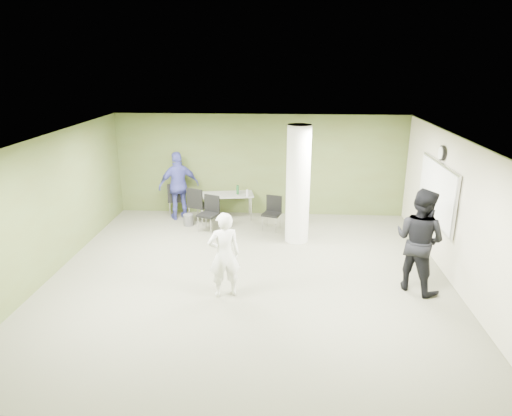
# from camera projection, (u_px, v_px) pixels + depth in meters

# --- Properties ---
(floor) EXTENTS (8.00, 8.00, 0.00)m
(floor) POSITION_uv_depth(u_px,v_px,m) (249.00, 276.00, 9.27)
(floor) COLOR #5C5A48
(floor) RESTS_ON ground
(ceiling) EXTENTS (8.00, 8.00, 0.00)m
(ceiling) POSITION_uv_depth(u_px,v_px,m) (248.00, 139.00, 8.39)
(ceiling) COLOR white
(ceiling) RESTS_ON wall_back
(wall_back) EXTENTS (8.00, 2.80, 0.02)m
(wall_back) POSITION_uv_depth(u_px,v_px,m) (260.00, 165.00, 12.62)
(wall_back) COLOR #4D5528
(wall_back) RESTS_ON floor
(wall_left) EXTENTS (0.02, 8.00, 2.80)m
(wall_left) POSITION_uv_depth(u_px,v_px,m) (49.00, 207.00, 9.07)
(wall_left) COLOR #4D5528
(wall_left) RESTS_ON floor
(wall_right_cream) EXTENTS (0.02, 8.00, 2.80)m
(wall_right_cream) POSITION_uv_depth(u_px,v_px,m) (460.00, 215.00, 8.59)
(wall_right_cream) COLOR beige
(wall_right_cream) RESTS_ON floor
(column) EXTENTS (0.56, 0.56, 2.80)m
(column) POSITION_uv_depth(u_px,v_px,m) (298.00, 185.00, 10.67)
(column) COLOR silver
(column) RESTS_ON floor
(whiteboard) EXTENTS (0.05, 2.30, 1.30)m
(whiteboard) POSITION_uv_depth(u_px,v_px,m) (437.00, 192.00, 9.70)
(whiteboard) COLOR silver
(whiteboard) RESTS_ON wall_right_cream
(wall_clock) EXTENTS (0.06, 0.32, 0.32)m
(wall_clock) POSITION_uv_depth(u_px,v_px,m) (442.00, 153.00, 9.44)
(wall_clock) COLOR black
(wall_clock) RESTS_ON wall_right_cream
(folding_table) EXTENTS (1.57, 0.89, 0.95)m
(folding_table) POSITION_uv_depth(u_px,v_px,m) (226.00, 196.00, 12.41)
(folding_table) COLOR gray
(folding_table) RESTS_ON floor
(wastebasket) EXTENTS (0.26, 0.26, 0.30)m
(wastebasket) POSITION_uv_depth(u_px,v_px,m) (188.00, 220.00, 12.04)
(wastebasket) COLOR #4C4C4C
(wastebasket) RESTS_ON floor
(chair_back_left) EXTENTS (0.58, 0.58, 0.97)m
(chair_back_left) POSITION_uv_depth(u_px,v_px,m) (177.00, 197.00, 12.60)
(chair_back_left) COLOR black
(chair_back_left) RESTS_ON floor
(chair_back_right) EXTENTS (0.65, 0.65, 1.00)m
(chair_back_right) POSITION_uv_depth(u_px,v_px,m) (198.00, 203.00, 12.05)
(chair_back_right) COLOR black
(chair_back_right) RESTS_ON floor
(chair_table_left) EXTENTS (0.59, 0.59, 0.91)m
(chair_table_left) POSITION_uv_depth(u_px,v_px,m) (210.00, 211.00, 11.59)
(chair_table_left) COLOR black
(chair_table_left) RESTS_ON floor
(chair_table_right) EXTENTS (0.54, 0.54, 0.87)m
(chair_table_right) POSITION_uv_depth(u_px,v_px,m) (273.00, 210.00, 11.70)
(chair_table_right) COLOR black
(chair_table_right) RESTS_ON floor
(woman_white) EXTENTS (0.69, 0.56, 1.63)m
(woman_white) POSITION_uv_depth(u_px,v_px,m) (224.00, 255.00, 8.28)
(woman_white) COLOR white
(woman_white) RESTS_ON floor
(man_black) EXTENTS (1.22, 1.22, 1.99)m
(man_black) POSITION_uv_depth(u_px,v_px,m) (419.00, 240.00, 8.47)
(man_black) COLOR black
(man_black) RESTS_ON floor
(man_blue) EXTENTS (1.18, 0.89, 1.87)m
(man_blue) POSITION_uv_depth(u_px,v_px,m) (179.00, 186.00, 12.33)
(man_blue) COLOR #3A3D91
(man_blue) RESTS_ON floor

